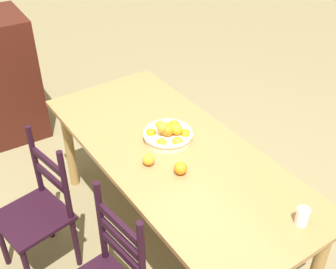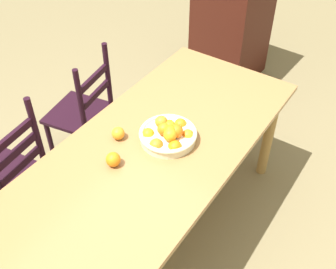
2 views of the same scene
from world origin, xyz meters
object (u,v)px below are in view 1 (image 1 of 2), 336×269
at_px(fruit_bowl, 169,134).
at_px(orange_loose_0, 181,168).
at_px(orange_loose_1, 149,160).
at_px(drinking_glass, 302,216).
at_px(chair_by_cabinet, 38,214).
at_px(cabinet, 3,78).
at_px(dining_table, 174,163).

relative_size(fruit_bowl, orange_loose_0, 4.11).
bearing_deg(orange_loose_1, orange_loose_0, -147.89).
bearing_deg(drinking_glass, orange_loose_0, 23.01).
xyz_separation_m(chair_by_cabinet, cabinet, (1.64, -0.31, 0.12)).
height_order(chair_by_cabinet, cabinet, cabinet).
relative_size(chair_by_cabinet, orange_loose_1, 13.23).
height_order(dining_table, drinking_glass, drinking_glass).
height_order(cabinet, orange_loose_0, cabinet).
xyz_separation_m(dining_table, orange_loose_0, (-0.19, 0.09, 0.13)).
xyz_separation_m(orange_loose_0, drinking_glass, (-0.65, -0.27, 0.01)).
height_order(chair_by_cabinet, orange_loose_1, chair_by_cabinet).
relative_size(cabinet, drinking_glass, 11.67).
height_order(dining_table, chair_by_cabinet, chair_by_cabinet).
distance_m(chair_by_cabinet, drinking_glass, 1.55).
bearing_deg(chair_by_cabinet, orange_loose_1, 52.41).
height_order(fruit_bowl, orange_loose_0, fruit_bowl).
height_order(fruit_bowl, drinking_glass, fruit_bowl).
relative_size(dining_table, chair_by_cabinet, 2.12).
xyz_separation_m(dining_table, fruit_bowl, (0.11, -0.04, 0.14)).
height_order(orange_loose_0, orange_loose_1, orange_loose_0).
xyz_separation_m(cabinet, drinking_glass, (-2.78, -0.68, 0.25)).
bearing_deg(cabinet, drinking_glass, -163.37).
xyz_separation_m(dining_table, chair_by_cabinet, (0.30, 0.81, -0.23)).
bearing_deg(orange_loose_1, dining_table, -83.45).
bearing_deg(chair_by_cabinet, fruit_bowl, 67.77).
bearing_deg(dining_table, orange_loose_1, 96.55).
bearing_deg(fruit_bowl, orange_loose_1, 120.24).
bearing_deg(drinking_glass, dining_table, 12.39).
relative_size(chair_by_cabinet, cabinet, 0.84).
xyz_separation_m(cabinet, fruit_bowl, (-1.83, -0.54, 0.25)).
distance_m(fruit_bowl, orange_loose_1, 0.27).
relative_size(fruit_bowl, orange_loose_1, 4.40).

